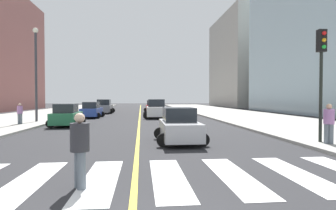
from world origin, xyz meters
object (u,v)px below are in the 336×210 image
(car_silver_sixth, at_px, (179,126))
(car_red_third, at_px, (152,107))
(car_white_nearest, at_px, (156,109))
(street_lamp, at_px, (36,67))
(traffic_light_near_corner, at_px, (321,63))
(car_green_second, at_px, (67,116))
(pedestrian_crossing, at_px, (80,147))
(car_gray_fourth, at_px, (104,107))
(pedestrian_walking_west, at_px, (20,112))
(pedestrian_waiting_east, at_px, (329,122))
(car_blue_fifth, at_px, (92,110))

(car_silver_sixth, bearing_deg, car_red_third, -89.80)
(car_white_nearest, distance_m, street_lamp, 12.26)
(street_lamp, bearing_deg, car_red_third, 57.98)
(car_white_nearest, distance_m, traffic_light_near_corner, 19.11)
(car_green_second, distance_m, street_lamp, 5.87)
(car_red_third, distance_m, pedestrian_crossing, 34.67)
(car_gray_fourth, height_order, pedestrian_walking_west, car_gray_fourth)
(car_silver_sixth, relative_size, pedestrian_waiting_east, 2.16)
(traffic_light_near_corner, bearing_deg, pedestrian_crossing, 28.13)
(car_silver_sixth, bearing_deg, car_blue_fifth, -67.71)
(car_gray_fourth, relative_size, car_silver_sixth, 1.16)
(pedestrian_crossing, bearing_deg, car_blue_fifth, -22.48)
(car_red_third, xyz_separation_m, street_lamp, (-10.50, -16.79, 3.95))
(car_white_nearest, height_order, pedestrian_crossing, car_white_nearest)
(car_gray_fourth, bearing_deg, street_lamp, -104.94)
(pedestrian_crossing, distance_m, street_lamp, 19.61)
(car_blue_fifth, distance_m, car_silver_sixth, 18.71)
(car_white_nearest, height_order, street_lamp, street_lamp)
(pedestrian_waiting_east, bearing_deg, car_green_second, -11.65)
(car_green_second, height_order, traffic_light_near_corner, traffic_light_near_corner)
(car_silver_sixth, xyz_separation_m, traffic_light_near_corner, (6.26, -1.40, 2.91))
(car_white_nearest, relative_size, street_lamp, 0.57)
(car_green_second, distance_m, pedestrian_walking_west, 3.69)
(car_silver_sixth, bearing_deg, pedestrian_walking_west, -39.23)
(car_white_nearest, height_order, car_silver_sixth, car_white_nearest)
(car_green_second, xyz_separation_m, pedestrian_waiting_east, (13.75, -10.32, 0.31))
(car_green_second, bearing_deg, traffic_light_near_corner, -37.62)
(car_white_nearest, height_order, car_blue_fifth, car_white_nearest)
(car_green_second, height_order, pedestrian_waiting_east, pedestrian_waiting_east)
(street_lamp, bearing_deg, pedestrian_crossing, -67.30)
(pedestrian_crossing, relative_size, street_lamp, 0.23)
(pedestrian_waiting_east, relative_size, pedestrian_walking_west, 1.09)
(car_green_second, distance_m, car_red_third, 20.93)
(car_white_nearest, distance_m, car_red_third, 11.68)
(car_green_second, distance_m, pedestrian_waiting_east, 17.20)
(pedestrian_waiting_east, height_order, street_lamp, street_lamp)
(car_green_second, height_order, car_gray_fourth, car_gray_fourth)
(car_white_nearest, distance_m, pedestrian_waiting_east, 19.40)
(traffic_light_near_corner, relative_size, pedestrian_crossing, 2.82)
(car_silver_sixth, xyz_separation_m, pedestrian_crossing, (-3.26, -6.50, 0.20))
(car_white_nearest, distance_m, car_green_second, 10.75)
(pedestrian_waiting_east, distance_m, pedestrian_walking_west, 20.52)
(pedestrian_crossing, xyz_separation_m, pedestrian_walking_west, (-7.82, 15.49, 0.04))
(pedestrian_walking_west, bearing_deg, car_silver_sixth, -32.68)
(car_gray_fourth, xyz_separation_m, traffic_light_near_corner, (13.20, -27.26, 2.79))
(car_green_second, xyz_separation_m, traffic_light_near_corner, (13.72, -9.81, 2.90))
(pedestrian_walking_west, bearing_deg, car_gray_fourth, 82.54)
(car_red_third, height_order, street_lamp, street_lamp)
(traffic_light_near_corner, distance_m, pedestrian_walking_west, 20.40)
(pedestrian_crossing, bearing_deg, car_red_third, -36.86)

